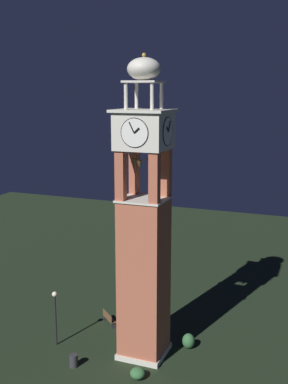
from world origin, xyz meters
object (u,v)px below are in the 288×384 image
park_bench (109,318)px  trash_bin (74,361)px  lamp_post (55,308)px  clock_tower (144,238)px

park_bench → trash_bin: 5.89m
lamp_post → trash_bin: (1.94, 2.43, -2.27)m
lamp_post → trash_bin: size_ratio=4.80×
trash_bin → lamp_post: bearing=-128.6°
clock_tower → lamp_post: size_ratio=4.96×
park_bench → lamp_post: size_ratio=0.39×
park_bench → lamp_post: bearing=-27.6°
park_bench → trash_bin: (5.88, 0.37, -0.08)m
park_bench → lamp_post: 4.96m
clock_tower → park_bench: 8.85m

